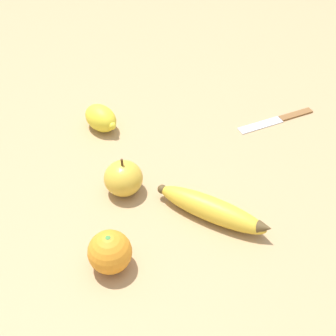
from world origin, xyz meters
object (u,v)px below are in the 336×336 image
Objects in this scene: paring_knife at (279,119)px; banana at (213,210)px; lemon at (101,118)px; orange at (110,252)px; apple at (123,178)px.

banana is at bearing 125.01° from paring_knife.
lemon is at bearing 69.79° from paring_knife.
banana is 2.12× the size of lemon.
paring_knife is (-0.29, 0.15, -0.02)m from banana.
orange is 0.50m from paring_knife.
apple is at bearing 20.54° from lemon.
banana is at bearing 123.78° from orange.
lemon reaches higher than banana.
paring_knife is at bearing 126.58° from apple.
lemon is at bearing -169.04° from orange.
orange is at bearing 114.56° from paring_knife.
orange is 0.40× the size of paring_knife.
banana is 2.64× the size of apple.
banana is at bearing 43.11° from lemon.
apple reaches higher than lemon.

